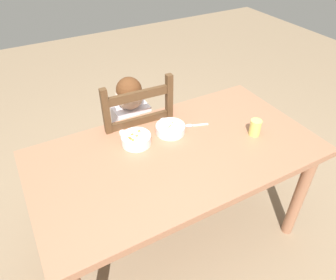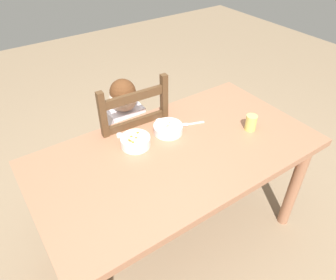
{
  "view_description": "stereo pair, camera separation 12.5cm",
  "coord_description": "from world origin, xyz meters",
  "views": [
    {
      "loc": [
        -0.65,
        -1.07,
        1.79
      ],
      "look_at": [
        -0.03,
        0.05,
        0.78
      ],
      "focal_mm": 33.36,
      "sensor_mm": 36.0,
      "label": 1
    },
    {
      "loc": [
        -0.75,
        -1.01,
        1.79
      ],
      "look_at": [
        -0.03,
        0.05,
        0.78
      ],
      "focal_mm": 33.36,
      "sensor_mm": 36.0,
      "label": 2
    }
  ],
  "objects": [
    {
      "name": "bowl_of_carrots",
      "position": [
        -0.16,
        0.16,
        0.76
      ],
      "size": [
        0.16,
        0.16,
        0.06
      ],
      "color": "white",
      "rests_on": "dining_table"
    },
    {
      "name": "dining_chair",
      "position": [
        -0.06,
        0.45,
        0.47
      ],
      "size": [
        0.44,
        0.44,
        1.01
      ],
      "color": "#50351F",
      "rests_on": "ground"
    },
    {
      "name": "drinking_cup",
      "position": [
        0.45,
        -0.08,
        0.78
      ],
      "size": [
        0.06,
        0.06,
        0.09
      ],
      "primitive_type": "cylinder",
      "color": "#DACD64",
      "rests_on": "dining_table"
    },
    {
      "name": "child_figure",
      "position": [
        -0.06,
        0.45,
        0.63
      ],
      "size": [
        0.32,
        0.31,
        0.95
      ],
      "color": "white",
      "rests_on": "ground"
    },
    {
      "name": "dining_table",
      "position": [
        0.0,
        0.0,
        0.63
      ],
      "size": [
        1.51,
        0.82,
        0.73
      ],
      "color": "#A26B4E",
      "rests_on": "ground"
    },
    {
      "name": "bowl_of_peas",
      "position": [
        0.05,
        0.16,
        0.76
      ],
      "size": [
        0.16,
        0.16,
        0.05
      ],
      "color": "white",
      "rests_on": "dining_table"
    },
    {
      "name": "ground_plane",
      "position": [
        0.0,
        0.0,
        0.0
      ],
      "size": [
        8.0,
        8.0,
        0.0
      ],
      "primitive_type": "plane",
      "color": "#8C7558"
    },
    {
      "name": "spoon",
      "position": [
        0.19,
        0.15,
        0.74
      ],
      "size": [
        0.14,
        0.06,
        0.01
      ],
      "color": "silver",
      "rests_on": "dining_table"
    }
  ]
}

